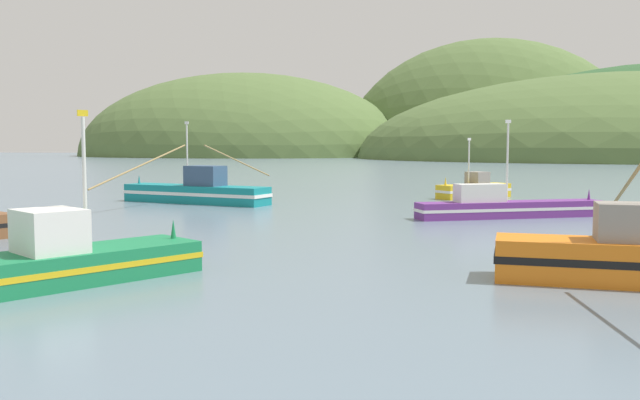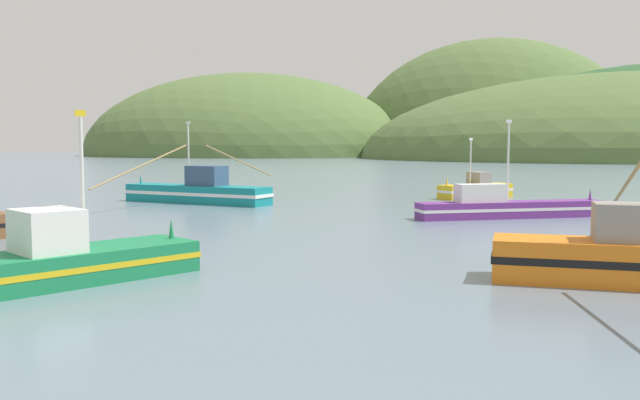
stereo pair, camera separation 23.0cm
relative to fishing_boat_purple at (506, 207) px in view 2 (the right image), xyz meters
The scene contains 7 objects.
hill_far_right 221.94m from the fishing_boat_purple, 113.80° to the left, with size 126.42×101.13×62.06m, color #516B38.
hill_far_center 183.84m from the fishing_boat_purple, 77.22° to the left, with size 161.46×129.17×51.15m, color #516B38.
hill_mid_right 227.32m from the fishing_boat_purple, 89.61° to the left, with size 112.29×89.83×88.64m, color #516B38.
fishing_boat_purple is the anchor object (origin of this frame).
fishing_boat_teal 22.75m from the fishing_boat_purple, 166.82° to the left, with size 12.29×20.41×6.10m.
fishing_boat_yellow 15.14m from the fishing_boat_purple, 97.38° to the left, with size 6.11×6.25×4.91m.
fishing_boat_green 27.05m from the fishing_boat_purple, 121.78° to the right, with size 6.56×8.43×5.49m.
Camera 2 is at (13.04, -11.30, 4.41)m, focal length 37.95 mm.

